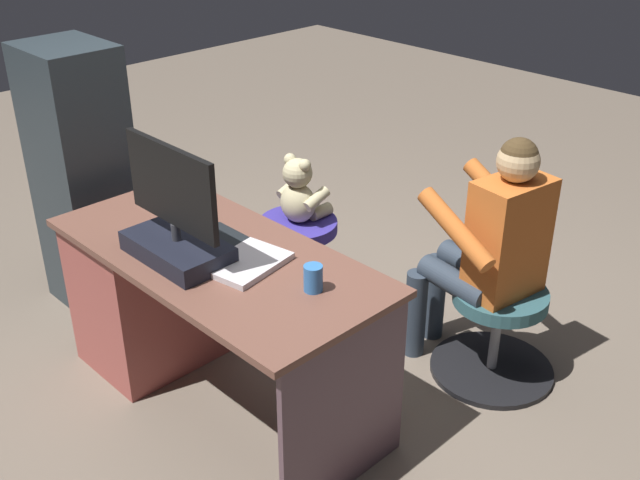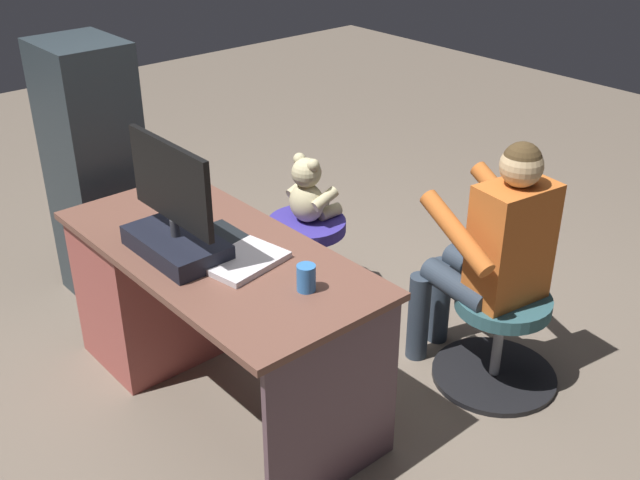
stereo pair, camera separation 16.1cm
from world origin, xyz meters
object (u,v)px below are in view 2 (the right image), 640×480
at_px(desk, 172,284).
at_px(office_chair_teddy, 307,250).
at_px(monitor, 175,223).
at_px(tv_remote, 166,223).
at_px(computer_mouse, 190,219).
at_px(person, 492,245).
at_px(keyboard, 238,245).
at_px(cup, 306,278).
at_px(teddy_bear, 308,192).
at_px(visitor_chair, 499,335).

relative_size(desk, office_chair_teddy, 3.13).
bearing_deg(office_chair_teddy, monitor, 110.01).
relative_size(desk, tv_remote, 9.63).
bearing_deg(computer_mouse, person, -133.82).
relative_size(keyboard, tv_remote, 2.80).
height_order(monitor, person, monitor).
bearing_deg(office_chair_teddy, keyboard, 121.71).
distance_m(office_chair_teddy, person, 1.09).
xyz_separation_m(cup, office_chair_teddy, (0.87, -0.73, -0.51)).
distance_m(tv_remote, teddy_bear, 0.87).
xyz_separation_m(cup, teddy_bear, (0.87, -0.74, -0.19)).
relative_size(visitor_chair, person, 0.49).
relative_size(desk, teddy_bear, 4.17).
bearing_deg(keyboard, desk, 10.50).
height_order(teddy_bear, person, person).
bearing_deg(monitor, office_chair_teddy, -69.99).
xyz_separation_m(keyboard, visitor_chair, (-0.64, -0.89, -0.50)).
relative_size(cup, person, 0.09).
bearing_deg(teddy_bear, person, -172.27).
bearing_deg(person, monitor, 58.19).
distance_m(monitor, teddy_bear, 1.04).
relative_size(desk, cup, 14.67).
relative_size(desk, monitor, 2.84).
bearing_deg(teddy_bear, desk, 92.20).
xyz_separation_m(computer_mouse, tv_remote, (0.04, 0.09, -0.01)).
bearing_deg(desk, monitor, 157.37).
height_order(keyboard, office_chair_teddy, keyboard).
xyz_separation_m(office_chair_teddy, teddy_bear, (0.00, -0.01, 0.32)).
bearing_deg(visitor_chair, office_chair_teddy, 8.43).
xyz_separation_m(desk, monitor, (-0.31, 0.13, 0.46)).
relative_size(desk, visitor_chair, 2.64).
xyz_separation_m(monitor, teddy_bear, (0.34, -0.95, -0.27)).
height_order(desk, keyboard, keyboard).
bearing_deg(monitor, cup, -159.17).
height_order(monitor, office_chair_teddy, monitor).
bearing_deg(keyboard, computer_mouse, 4.51).
bearing_deg(cup, visitor_chair, -104.06).
xyz_separation_m(desk, teddy_bear, (0.03, -0.82, 0.19)).
xyz_separation_m(keyboard, person, (-0.56, -0.88, -0.09)).
distance_m(cup, tv_remote, 0.78).
relative_size(monitor, cup, 5.17).
distance_m(desk, cup, 0.92).
relative_size(cup, teddy_bear, 0.28).
bearing_deg(tv_remote, teddy_bear, -74.22).
bearing_deg(keyboard, visitor_chair, -125.89).
distance_m(monitor, cup, 0.57).
height_order(keyboard, computer_mouse, computer_mouse).
bearing_deg(teddy_bear, tv_remote, 96.84).
xyz_separation_m(office_chair_teddy, person, (-1.01, -0.15, 0.39)).
distance_m(keyboard, cup, 0.42).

